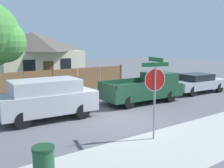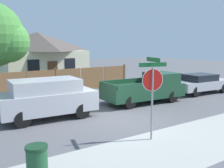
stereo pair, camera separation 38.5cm
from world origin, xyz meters
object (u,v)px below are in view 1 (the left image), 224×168
Objects in this scene: stop_sign at (155,84)px; trash_bin at (44,164)px; red_suv at (47,98)px; house at (33,55)px; orange_pickup at (145,88)px; parked_sedan at (197,83)px.

trash_bin is (-4.45, -0.50, -1.60)m from stop_sign.
red_suv is 5.80m from trash_bin.
red_suv reaches higher than trash_bin.
house is 2.64× the size of stop_sign.
orange_pickup is (2.00, -13.61, -1.54)m from house.
red_suv is at bearing -176.02° from parked_sedan.
stop_sign reaches higher than orange_pickup.
orange_pickup is (6.16, -0.02, -0.17)m from red_suv.
orange_pickup is at bearing 65.45° from stop_sign.
red_suv is at bearing -176.19° from orange_pickup.
red_suv is at bearing 66.84° from trash_bin.
parked_sedan is at bearing 3.98° from red_suv.
red_suv is 11.33m from parked_sedan.
parked_sedan is 14.60m from trash_bin.
red_suv is 6.16m from orange_pickup.
house is 14.28m from red_suv.
trash_bin is (-13.60, -5.31, -0.25)m from parked_sedan.
house is at bearing 121.77° from parked_sedan.
orange_pickup is at bearing -175.82° from parked_sedan.
trash_bin is at bearing -108.80° from house.
parked_sedan reaches higher than trash_bin.
red_suv is at bearing 129.62° from stop_sign.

